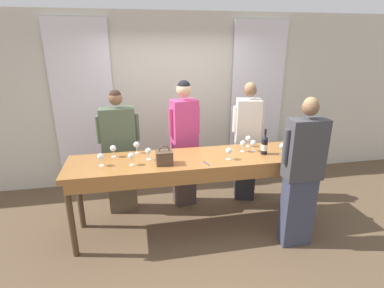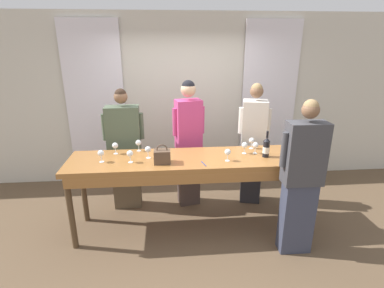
% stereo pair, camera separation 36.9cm
% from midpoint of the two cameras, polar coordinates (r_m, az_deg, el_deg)
% --- Properties ---
extents(ground_plane, '(18.00, 18.00, 0.00)m').
position_cam_midpoint_polar(ground_plane, '(4.15, -2.44, -15.53)').
color(ground_plane, brown).
extents(wall_back, '(12.00, 0.06, 2.80)m').
position_cam_midpoint_polar(wall_back, '(5.11, -5.47, 8.22)').
color(wall_back, beige).
rests_on(wall_back, ground_plane).
extents(curtain_panel_left, '(0.93, 0.03, 2.69)m').
position_cam_midpoint_polar(curtain_panel_left, '(5.13, -21.84, 6.34)').
color(curtain_panel_left, white).
rests_on(curtain_panel_left, ground_plane).
extents(curtain_panel_right, '(0.93, 0.03, 2.69)m').
position_cam_midpoint_polar(curtain_panel_right, '(5.40, 10.29, 7.98)').
color(curtain_panel_right, white).
rests_on(curtain_panel_right, ground_plane).
extents(tasting_bar, '(3.03, 0.72, 1.00)m').
position_cam_midpoint_polar(tasting_bar, '(3.69, -2.59, -4.08)').
color(tasting_bar, '#9E6633').
rests_on(tasting_bar, ground_plane).
extents(wine_bottle, '(0.08, 0.08, 0.33)m').
position_cam_midpoint_polar(wine_bottle, '(3.81, 10.97, -0.23)').
color(wine_bottle, black).
rests_on(wine_bottle, tasting_bar).
extents(handbag, '(0.19, 0.15, 0.23)m').
position_cam_midpoint_polar(handbag, '(3.48, -8.33, -2.58)').
color(handbag, brown).
rests_on(handbag, tasting_bar).
extents(wine_glass_front_left, '(0.07, 0.07, 0.15)m').
position_cam_midpoint_polar(wine_glass_front_left, '(3.63, -11.21, -1.45)').
color(wine_glass_front_left, white).
rests_on(wine_glass_front_left, tasting_bar).
extents(wine_glass_front_mid, '(0.07, 0.07, 0.15)m').
position_cam_midpoint_polar(wine_glass_front_mid, '(3.61, -19.87, -2.38)').
color(wine_glass_front_mid, white).
rests_on(wine_glass_front_mid, tasting_bar).
extents(wine_glass_front_right, '(0.07, 0.07, 0.15)m').
position_cam_midpoint_polar(wine_glass_front_right, '(4.06, 8.14, 0.93)').
color(wine_glass_front_right, white).
rests_on(wine_glass_front_right, tasting_bar).
extents(wine_glass_center_left, '(0.07, 0.07, 0.15)m').
position_cam_midpoint_polar(wine_glass_center_left, '(3.58, 4.09, -1.39)').
color(wine_glass_center_left, white).
rests_on(wine_glass_center_left, tasting_bar).
extents(wine_glass_center_mid, '(0.07, 0.07, 0.15)m').
position_cam_midpoint_polar(wine_glass_center_mid, '(3.88, -13.24, -0.22)').
color(wine_glass_center_mid, white).
rests_on(wine_glass_center_mid, tasting_bar).
extents(wine_glass_center_right, '(0.07, 0.07, 0.15)m').
position_cam_midpoint_polar(wine_glass_center_right, '(3.83, -17.51, -0.88)').
color(wine_glass_center_right, white).
rests_on(wine_glass_center_right, tasting_bar).
extents(wine_glass_back_left, '(0.07, 0.07, 0.15)m').
position_cam_midpoint_polar(wine_glass_back_left, '(3.86, 6.99, 0.02)').
color(wine_glass_back_left, white).
rests_on(wine_glass_back_left, tasting_bar).
extents(wine_glass_back_mid, '(0.07, 0.07, 0.15)m').
position_cam_midpoint_polar(wine_glass_back_mid, '(3.84, 14.22, -0.50)').
color(wine_glass_back_mid, white).
rests_on(wine_glass_back_mid, tasting_bar).
extents(wine_glass_back_right, '(0.07, 0.07, 0.15)m').
position_cam_midpoint_polar(wine_glass_back_right, '(4.02, 17.58, 0.05)').
color(wine_glass_back_right, white).
rests_on(wine_glass_back_right, tasting_bar).
extents(wine_glass_near_host, '(0.07, 0.07, 0.15)m').
position_cam_midpoint_polar(wine_glass_near_host, '(3.53, -14.48, -2.33)').
color(wine_glass_near_host, white).
rests_on(wine_glass_near_host, tasting_bar).
extents(wine_glass_by_bottle, '(0.07, 0.07, 0.15)m').
position_cam_midpoint_polar(wine_glass_by_bottle, '(3.89, 8.95, 0.10)').
color(wine_glass_by_bottle, white).
rests_on(wine_glass_by_bottle, tasting_bar).
extents(pen, '(0.04, 0.14, 0.01)m').
position_cam_midpoint_polar(pen, '(3.49, -0.30, -3.74)').
color(pen, '#193399').
rests_on(pen, tasting_bar).
extents(guest_olive_jacket, '(0.57, 0.26, 1.76)m').
position_cam_midpoint_polar(guest_olive_jacket, '(4.30, -15.99, -1.67)').
color(guest_olive_jacket, brown).
rests_on(guest_olive_jacket, ground_plane).
extents(guest_pink_top, '(0.47, 0.31, 1.86)m').
position_cam_midpoint_polar(guest_pink_top, '(4.28, -3.89, 0.21)').
color(guest_pink_top, '#473833').
rests_on(guest_pink_top, ground_plane).
extents(guest_cream_sweater, '(0.46, 0.35, 1.81)m').
position_cam_midpoint_polar(guest_cream_sweater, '(4.51, 8.13, 0.35)').
color(guest_cream_sweater, '#28282D').
rests_on(guest_cream_sweater, ground_plane).
extents(host_pouring, '(0.53, 0.23, 1.80)m').
position_cam_midpoint_polar(host_pouring, '(3.57, 17.44, -5.57)').
color(host_pouring, '#383D51').
rests_on(host_pouring, ground_plane).
extents(potted_plant, '(0.33, 0.33, 0.69)m').
position_cam_midpoint_polar(potted_plant, '(5.67, 17.20, -2.03)').
color(potted_plant, '#935B3D').
rests_on(potted_plant, ground_plane).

